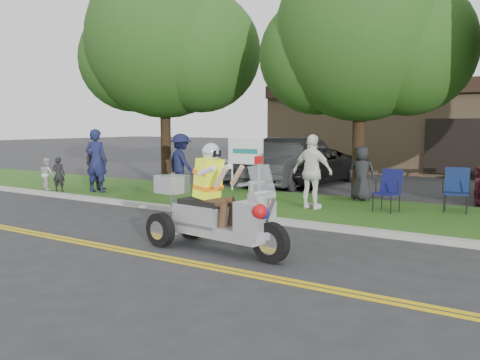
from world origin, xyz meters
The scene contains 21 objects.
ground centered at (0.00, 0.00, 0.00)m, with size 120.00×120.00×0.00m, color #28282B.
centerline_near centered at (0.00, -0.58, 0.01)m, with size 60.00×0.10×0.01m, color gold.
centerline_far centered at (0.00, -0.42, 0.01)m, with size 60.00×0.10×0.01m, color gold.
curb centered at (0.00, 3.05, 0.06)m, with size 60.00×0.25×0.12m, color #A8A89E.
grass_verge centered at (0.00, 5.20, 0.06)m, with size 60.00×4.00×0.10m, color #2C5516.
tree_left centered at (-6.44, 7.03, 4.85)m, with size 6.62×5.40×7.78m.
tree_mid centered at (0.55, 7.23, 4.43)m, with size 5.88×4.80×7.05m.
business_sign centered at (-2.90, 6.60, 1.26)m, with size 1.25×0.06×1.75m.
trike_scooter centered at (0.42, 0.35, 0.65)m, with size 2.86×1.02×1.87m.
lawn_chair_a centered at (1.93, 5.41, 0.67)m, with size 0.62×0.64×1.01m.
lawn_chair_b centered at (3.30, 6.20, 0.70)m, with size 0.63×0.64×1.05m.
spectator_adult_left centered at (-6.56, 3.90, 1.07)m, with size 0.70×0.46×1.93m, color #171B41.
spectator_adult_mid centered at (-7.11, 4.33, 0.87)m, with size 0.75×0.58×1.54m, color black.
spectator_adult_right centered at (0.25, 4.71, 1.02)m, with size 1.07×0.45×1.83m, color white.
spectator_chair_a centered at (-4.52, 5.45, 1.00)m, with size 1.15×0.66×1.78m, color #15183A.
spectator_chair_b centered at (0.79, 6.71, 0.85)m, with size 0.73×0.47×1.49m, color black.
child_left centered at (-7.72, 3.40, 0.64)m, with size 0.39×0.26×1.07m, color black.
child_right centered at (-8.28, 3.40, 0.61)m, with size 0.49×0.39×1.02m, color #BBBAB4.
parked_car_far_left centered at (-5.00, 10.49, 0.73)m, with size 1.71×4.26×1.45m, color silver.
parked_car_left centered at (-2.96, 9.41, 0.84)m, with size 1.79×5.13×1.69m, color #272729.
parked_car_mid centered at (-2.50, 10.11, 0.66)m, with size 2.20×4.78×1.33m, color black.
Camera 1 is at (5.53, -6.60, 2.18)m, focal length 38.00 mm.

